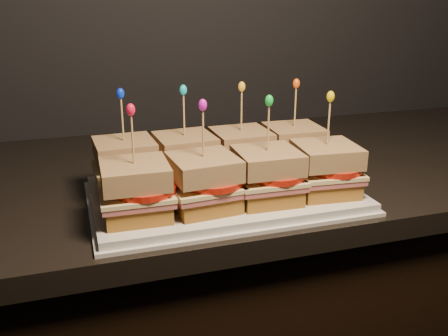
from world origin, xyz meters
name	(u,v)px	position (x,y,z in m)	size (l,w,h in m)	color
granite_slab	(69,190)	(0.70, 1.70, 0.86)	(2.50, 0.63, 0.04)	black
platter	(224,195)	(0.94, 1.53, 0.89)	(0.41, 0.26, 0.02)	white
platter_rim	(224,198)	(0.94, 1.53, 0.88)	(0.43, 0.27, 0.01)	white
sandwich_0_bread_bot	(127,180)	(0.79, 1.59, 0.91)	(0.09, 0.09, 0.02)	brown
sandwich_0_ham	(126,170)	(0.79, 1.59, 0.92)	(0.10, 0.10, 0.01)	#BA4F53
sandwich_0_cheese	(126,166)	(0.79, 1.59, 0.93)	(0.10, 0.10, 0.01)	#FAE39B
sandwich_0_tomato	(133,162)	(0.80, 1.58, 0.94)	(0.09, 0.09, 0.01)	red
sandwich_0_bread_top	(124,150)	(0.79, 1.59, 0.96)	(0.09, 0.09, 0.03)	brown
sandwich_0_pick	(123,122)	(0.79, 1.59, 1.00)	(0.00, 0.00, 0.09)	tan
sandwich_0_frill	(121,93)	(0.79, 1.59, 1.05)	(0.01, 0.01, 0.02)	#082CE3
sandwich_1_bread_bot	(186,174)	(0.89, 1.59, 0.91)	(0.09, 0.09, 0.02)	brown
sandwich_1_ham	(185,164)	(0.89, 1.59, 0.92)	(0.10, 0.10, 0.01)	#BA4F53
sandwich_1_cheese	(185,160)	(0.89, 1.59, 0.93)	(0.10, 0.10, 0.01)	#FAE39B
sandwich_1_tomato	(193,156)	(0.90, 1.58, 0.94)	(0.09, 0.09, 0.01)	red
sandwich_1_bread_top	(185,145)	(0.89, 1.59, 0.96)	(0.09, 0.09, 0.03)	brown
sandwich_1_pick	(184,118)	(0.89, 1.59, 1.00)	(0.00, 0.00, 0.09)	tan
sandwich_1_frill	(183,90)	(0.89, 1.59, 1.05)	(0.01, 0.01, 0.02)	#11BBC0
sandwich_2_bread_bot	(241,168)	(0.99, 1.59, 0.91)	(0.09, 0.09, 0.02)	brown
sandwich_2_ham	(241,159)	(0.99, 1.59, 0.92)	(0.10, 0.10, 0.01)	#BA4F53
sandwich_2_cheese	(241,155)	(0.99, 1.59, 0.93)	(0.10, 0.10, 0.01)	#FAE39B
sandwich_2_tomato	(249,151)	(1.00, 1.58, 0.94)	(0.09, 0.09, 0.01)	red
sandwich_2_bread_top	(241,140)	(0.99, 1.59, 0.96)	(0.09, 0.09, 0.03)	brown
sandwich_2_pick	(241,113)	(0.99, 1.59, 1.00)	(0.00, 0.00, 0.09)	tan
sandwich_2_frill	(242,87)	(0.99, 1.59, 1.05)	(0.01, 0.01, 0.02)	yellow
sandwich_3_bread_bot	(293,162)	(1.09, 1.59, 0.91)	(0.09, 0.09, 0.02)	brown
sandwich_3_ham	(293,154)	(1.09, 1.59, 0.92)	(0.10, 0.10, 0.01)	#BA4F53
sandwich_3_cheese	(293,150)	(1.09, 1.59, 0.93)	(0.10, 0.10, 0.01)	#FAE39B
sandwich_3_tomato	(301,146)	(1.10, 1.58, 0.94)	(0.09, 0.09, 0.01)	red
sandwich_3_bread_top	(294,135)	(1.09, 1.59, 0.96)	(0.09, 0.09, 0.03)	brown
sandwich_3_pick	(295,110)	(1.09, 1.59, 1.00)	(0.00, 0.00, 0.09)	tan
sandwich_3_frill	(296,84)	(1.09, 1.59, 1.05)	(0.01, 0.01, 0.02)	#F8550E
sandwich_4_bread_bot	(137,208)	(0.79, 1.47, 0.91)	(0.09, 0.09, 0.02)	brown
sandwich_4_ham	(136,197)	(0.79, 1.47, 0.92)	(0.10, 0.10, 0.01)	#BA4F53
sandwich_4_cheese	(136,193)	(0.79, 1.47, 0.93)	(0.10, 0.10, 0.01)	#FAE39B
sandwich_4_tomato	(145,188)	(0.80, 1.46, 0.94)	(0.09, 0.09, 0.01)	red
sandwich_4_bread_top	(135,174)	(0.79, 1.47, 0.96)	(0.09, 0.09, 0.03)	brown
sandwich_4_pick	(133,142)	(0.79, 1.47, 1.00)	(0.00, 0.00, 0.09)	tan
sandwich_4_frill	(131,110)	(0.79, 1.47, 1.05)	(0.01, 0.01, 0.02)	red
sandwich_5_bread_bot	(204,200)	(0.89, 1.47, 0.91)	(0.09, 0.09, 0.02)	brown
sandwich_5_ham	(204,189)	(0.89, 1.47, 0.92)	(0.10, 0.10, 0.01)	#BA4F53
sandwich_5_cheese	(204,185)	(0.89, 1.47, 0.93)	(0.10, 0.10, 0.01)	#FAE39B
sandwich_5_tomato	(213,181)	(0.90, 1.46, 0.94)	(0.09, 0.09, 0.01)	red
sandwich_5_bread_top	(204,167)	(0.89, 1.47, 0.96)	(0.09, 0.09, 0.03)	brown
sandwich_5_pick	(203,136)	(0.89, 1.47, 1.00)	(0.00, 0.00, 0.09)	tan
sandwich_5_frill	(203,105)	(0.89, 1.47, 1.05)	(0.01, 0.01, 0.02)	#CE15B6
sandwich_6_bread_bot	(266,192)	(0.99, 1.47, 0.91)	(0.09, 0.09, 0.02)	brown
sandwich_6_ham	(267,182)	(0.99, 1.47, 0.92)	(0.10, 0.10, 0.01)	#BA4F53
sandwich_6_cheese	(267,178)	(0.99, 1.47, 0.93)	(0.10, 0.10, 0.01)	#FAE39B
sandwich_6_tomato	(276,174)	(1.00, 1.46, 0.94)	(0.09, 0.09, 0.01)	red
sandwich_6_bread_top	(267,160)	(0.99, 1.47, 0.96)	(0.09, 0.09, 0.03)	brown
sandwich_6_pick	(268,131)	(0.99, 1.47, 1.00)	(0.00, 0.00, 0.09)	tan
sandwich_6_frill	(269,101)	(0.99, 1.47, 1.05)	(0.01, 0.01, 0.02)	green
sandwich_7_bread_bot	(324,185)	(1.09, 1.47, 0.91)	(0.09, 0.09, 0.02)	brown
sandwich_7_ham	(325,175)	(1.09, 1.47, 0.92)	(0.10, 0.10, 0.01)	#BA4F53
sandwich_7_cheese	(325,171)	(1.09, 1.47, 0.93)	(0.10, 0.10, 0.01)	#FAE39B
sandwich_7_tomato	(334,167)	(1.10, 1.46, 0.94)	(0.09, 0.09, 0.01)	red
sandwich_7_bread_top	(326,154)	(1.09, 1.47, 0.96)	(0.09, 0.09, 0.03)	brown
sandwich_7_pick	(329,126)	(1.09, 1.47, 1.00)	(0.00, 0.00, 0.09)	tan
sandwich_7_frill	(331,96)	(1.09, 1.47, 1.05)	(0.01, 0.01, 0.02)	yellow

